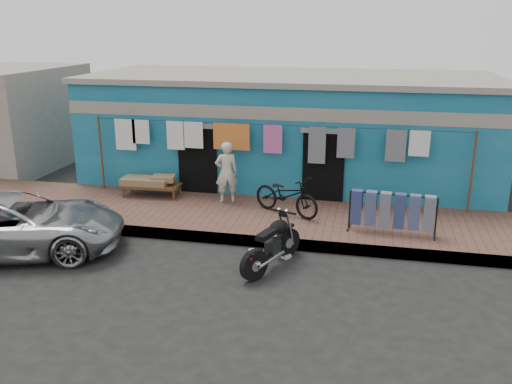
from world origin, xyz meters
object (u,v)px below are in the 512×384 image
seated_person (226,172)px  charpoy (152,186)px  car (12,224)px  bicycle (287,191)px  jeans_rack (392,212)px  motorcycle (272,243)px

seated_person → charpoy: size_ratio=0.98×
seated_person → car: bearing=20.6°
car → bicycle: bicycle is taller
bicycle → charpoy: bicycle is taller
bicycle → car: bearing=146.2°
seated_person → jeans_rack: size_ratio=0.80×
seated_person → charpoy: bearing=-25.7°
seated_person → jeans_rack: seated_person is taller
bicycle → jeans_rack: bearing=-78.7°
car → seated_person: size_ratio=2.94×
bicycle → charpoy: bearing=106.7°
bicycle → jeans_rack: 2.65m
charpoy → jeans_rack: size_ratio=0.82×
car → seated_person: seated_person is taller
motorcycle → charpoy: (-4.01, 3.35, -0.03)m
bicycle → charpoy: size_ratio=1.12×
charpoy → jeans_rack: 6.60m
seated_person → motorcycle: 3.78m
car → motorcycle: (5.65, 0.43, -0.13)m
seated_person → charpoy: seated_person is taller
motorcycle → jeans_rack: (2.43, 1.90, 0.18)m
seated_person → bicycle: bearing=136.1°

